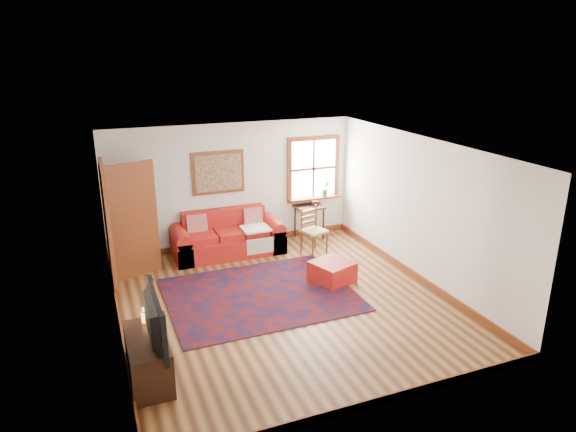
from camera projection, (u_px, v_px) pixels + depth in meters
name	position (u px, v px, depth m)	size (l,w,h in m)	color
ground	(283.00, 302.00, 8.22)	(5.50, 5.50, 0.00)	#492913
room_envelope	(282.00, 203.00, 7.72)	(5.04, 5.54, 2.52)	silver
window	(315.00, 175.00, 10.82)	(1.18, 0.20, 1.38)	white
doorway	(123.00, 222.00, 8.68)	(0.89, 1.08, 2.14)	black
framed_artwork	(218.00, 173.00, 10.02)	(1.05, 0.07, 0.85)	brown
persian_rug	(260.00, 294.00, 8.44)	(2.99, 2.39, 0.02)	#4F0E0B
red_leather_sofa	(228.00, 240.00, 10.10)	(2.14, 0.88, 0.84)	#AC1A16
red_ottoman	(332.00, 272.00, 8.89)	(0.63, 0.63, 0.36)	#AC1A16
side_table	(309.00, 212.00, 10.80)	(0.59, 0.44, 0.71)	#321B10
ladder_back_chair	(312.00, 229.00, 10.07)	(0.53, 0.51, 0.91)	tan
media_cabinet	(148.00, 358.00, 6.22)	(0.47, 1.05, 0.58)	#321B10
television	(147.00, 320.00, 5.89)	(1.11, 0.15, 0.64)	black
candle_hurricane	(146.00, 316.00, 6.46)	(0.12, 0.12, 0.18)	silver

